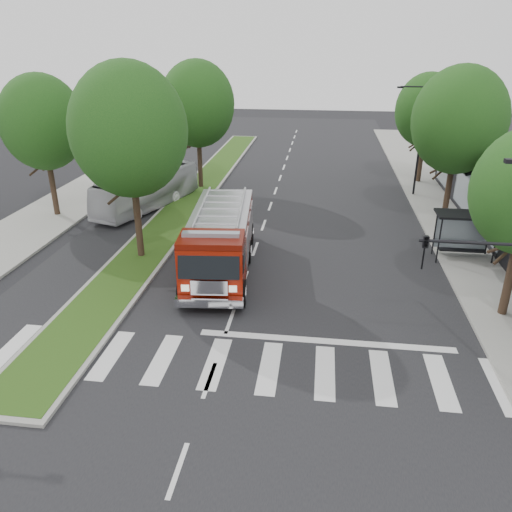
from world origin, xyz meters
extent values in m
plane|color=black|center=(0.00, 0.00, 0.00)|extent=(140.00, 140.00, 0.00)
cube|color=gray|center=(12.50, 10.00, 0.07)|extent=(5.00, 80.00, 0.15)
cube|color=gray|center=(-14.50, 10.00, 0.07)|extent=(5.00, 80.00, 0.15)
cube|color=gray|center=(-6.00, 18.00, 0.07)|extent=(3.00, 50.00, 0.14)
cube|color=#1E4213|center=(-6.00, 18.00, 0.14)|extent=(2.60, 49.50, 0.02)
cylinder|color=black|center=(9.80, 7.40, 1.25)|extent=(0.08, 0.08, 2.50)
cylinder|color=black|center=(12.60, 7.40, 1.25)|extent=(0.08, 0.08, 2.50)
cylinder|color=black|center=(9.80, 8.60, 1.25)|extent=(0.08, 0.08, 2.50)
cylinder|color=black|center=(12.60, 8.60, 1.25)|extent=(0.08, 0.08, 2.50)
cube|color=black|center=(11.20, 8.00, 2.55)|extent=(3.20, 1.60, 0.12)
cube|color=#8C99A5|center=(11.20, 8.70, 1.30)|extent=(2.80, 0.04, 1.80)
cube|color=black|center=(11.20, 8.00, 0.55)|extent=(2.40, 0.40, 0.08)
cylinder|color=black|center=(11.50, 2.00, 1.87)|extent=(0.36, 0.36, 3.74)
cylinder|color=black|center=(11.50, 14.00, 2.20)|extent=(0.36, 0.36, 4.40)
ellipsoid|color=#0F3711|center=(11.50, 14.00, 6.50)|extent=(5.60, 5.60, 6.44)
cylinder|color=black|center=(11.50, 24.00, 1.98)|extent=(0.36, 0.36, 3.96)
ellipsoid|color=#0F3711|center=(11.50, 24.00, 5.85)|extent=(5.00, 5.00, 5.75)
cylinder|color=black|center=(-6.00, 6.00, 2.31)|extent=(0.36, 0.36, 4.62)
ellipsoid|color=#0F3711|center=(-6.00, 6.00, 6.83)|extent=(5.80, 5.80, 6.67)
cylinder|color=black|center=(-6.00, 20.00, 2.20)|extent=(0.36, 0.36, 4.40)
ellipsoid|color=#0F3711|center=(-6.00, 20.00, 6.50)|extent=(5.60, 5.60, 6.44)
cylinder|color=black|center=(-14.00, 12.00, 2.09)|extent=(0.36, 0.36, 4.18)
ellipsoid|color=#0F3711|center=(-14.00, 12.00, 6.17)|extent=(5.20, 5.20, 5.98)
cylinder|color=black|center=(8.50, -3.50, 5.40)|extent=(4.00, 0.10, 0.10)
imported|color=black|center=(6.70, -3.50, 5.00)|extent=(0.18, 0.22, 1.10)
cylinder|color=black|center=(10.50, 20.00, 4.00)|extent=(0.16, 0.16, 8.00)
cylinder|color=black|center=(9.60, 20.00, 7.90)|extent=(1.80, 0.10, 0.10)
cube|color=black|center=(8.70, 20.00, 7.85)|extent=(0.45, 0.20, 0.12)
cube|color=#5B0E04|center=(-1.38, 5.09, 0.56)|extent=(3.67, 9.65, 0.28)
cube|color=maroon|center=(-1.47, 5.99, 1.74)|extent=(3.47, 7.42, 2.25)
cube|color=maroon|center=(-1.06, 1.63, 1.74)|extent=(2.98, 2.27, 2.36)
cube|color=#B2B2B7|center=(-1.47, 5.99, 2.92)|extent=(3.47, 7.42, 0.13)
cylinder|color=#B2B2B7|center=(-2.47, 5.89, 3.14)|extent=(0.74, 6.72, 0.11)
cylinder|color=#B2B2B7|center=(-0.46, 6.08, 3.14)|extent=(0.74, 6.72, 0.11)
cube|color=silver|center=(-0.94, 0.34, 0.67)|extent=(2.94, 0.66, 0.39)
cube|color=#8C99A5|center=(-1.06, 1.63, 3.26)|extent=(2.50, 0.62, 0.20)
cylinder|color=black|center=(-2.31, 1.17, 0.62)|extent=(0.51, 1.27, 1.24)
cylinder|color=black|center=(0.26, 1.41, 0.62)|extent=(0.51, 1.27, 1.24)
cylinder|color=black|center=(-2.75, 5.87, 0.62)|extent=(0.51, 1.27, 1.24)
cylinder|color=black|center=(-0.18, 6.11, 0.62)|extent=(0.51, 1.27, 1.24)
cylinder|color=black|center=(-3.00, 8.55, 0.62)|extent=(0.51, 1.27, 1.24)
cylinder|color=black|center=(-0.43, 8.79, 0.62)|extent=(0.51, 1.27, 1.24)
imported|color=silver|center=(-8.50, 14.61, 1.34)|extent=(5.16, 9.83, 2.68)
camera|label=1|loc=(3.49, -17.89, 10.90)|focal=35.00mm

